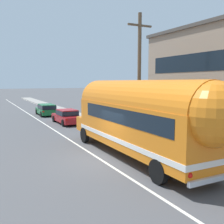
% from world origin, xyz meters
% --- Properties ---
extents(ground_plane, '(300.00, 300.00, 0.00)m').
position_xyz_m(ground_plane, '(0.00, 0.00, 0.00)').
color(ground_plane, '#4C4C4F').
extents(lane_markings, '(3.83, 80.00, 0.01)m').
position_xyz_m(lane_markings, '(1.71, 12.00, 0.00)').
color(lane_markings, silver).
rests_on(lane_markings, ground).
extents(sidewalk_slab, '(2.17, 90.00, 0.15)m').
position_xyz_m(sidewalk_slab, '(4.78, 10.00, 0.07)').
color(sidewalk_slab, gray).
rests_on(sidewalk_slab, ground).
extents(utility_pole, '(1.80, 0.24, 8.50)m').
position_xyz_m(utility_pole, '(4.13, 2.88, 4.42)').
color(utility_pole, brown).
rests_on(utility_pole, ground).
extents(painted_bus, '(2.63, 12.50, 4.12)m').
position_xyz_m(painted_bus, '(1.85, -0.82, 2.30)').
color(painted_bus, orange).
rests_on(painted_bus, ground).
extents(car_lead, '(1.95, 4.55, 1.37)m').
position_xyz_m(car_lead, '(2.02, 12.33, 0.74)').
color(car_lead, '#A5191E').
rests_on(car_lead, ground).
extents(car_second, '(1.94, 4.37, 1.37)m').
position_xyz_m(car_second, '(1.65, 19.34, 0.78)').
color(car_second, '#196633').
rests_on(car_second, ground).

